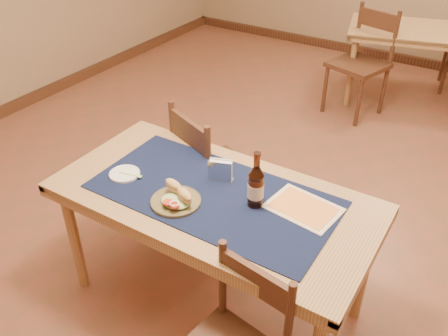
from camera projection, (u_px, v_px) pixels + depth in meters
The scene contains 13 objects.
room at pixel (294, 20), 2.52m from camera, with size 6.04×7.04×2.84m.
main_table at pixel (213, 208), 2.37m from camera, with size 1.60×0.80×0.75m.
placemat at pixel (213, 194), 2.32m from camera, with size 1.20×0.60×0.01m, color #0F193A.
baseboard at pixel (278, 216), 3.28m from camera, with size 6.00×7.00×0.10m.
back_table at pixel (428, 38), 4.49m from camera, with size 1.60×1.08×0.75m.
chair_main_far at pixel (212, 172), 2.94m from camera, with size 0.57×0.57×0.95m.
chair_back_near at pixel (362, 61), 4.42m from camera, with size 0.57×0.57×0.99m.
sandwich_plate at pixel (176, 199), 2.24m from camera, with size 0.24×0.24×0.09m.
side_plate at pixel (124, 174), 2.45m from camera, with size 0.16×0.16×0.01m.
fork at pixel (132, 175), 2.43m from camera, with size 0.12×0.04×0.00m.
beer_bottle at pixel (256, 186), 2.19m from camera, with size 0.08×0.08×0.29m.
napkin_holder at pixel (220, 171), 2.39m from camera, with size 0.14×0.09×0.12m.
menu_card at pixel (303, 208), 2.22m from camera, with size 0.35×0.28×0.01m.
Camera 1 is at (1.03, -2.34, 2.16)m, focal length 38.00 mm.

